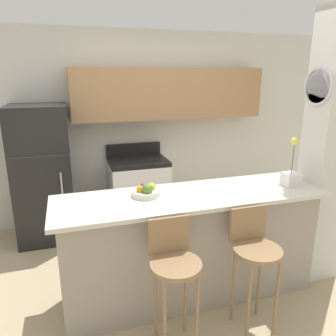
{
  "coord_description": "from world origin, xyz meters",
  "views": [
    {
      "loc": [
        -0.98,
        -2.46,
        1.99
      ],
      "look_at": [
        0.0,
        0.68,
        1.04
      ],
      "focal_mm": 35.0,
      "sensor_mm": 36.0,
      "label": 1
    }
  ],
  "objects": [
    {
      "name": "bar_stool_left",
      "position": [
        -0.33,
        -0.52,
        0.67
      ],
      "size": [
        0.37,
        0.37,
        1.0
      ],
      "color": "olive",
      "rests_on": "ground_plane"
    },
    {
      "name": "pillar_right",
      "position": [
        1.34,
        -0.05,
        1.28
      ],
      "size": [
        0.38,
        0.34,
        2.55
      ],
      "color": "silver",
      "rests_on": "ground_plane"
    },
    {
      "name": "refrigerator",
      "position": [
        -1.3,
        1.58,
        0.83
      ],
      "size": [
        0.66,
        0.68,
        1.65
      ],
      "color": "black",
      "rests_on": "ground_plane"
    },
    {
      "name": "bar_stool_right",
      "position": [
        0.33,
        -0.52,
        0.67
      ],
      "size": [
        0.37,
        0.37,
        1.0
      ],
      "color": "olive",
      "rests_on": "ground_plane"
    },
    {
      "name": "wall_back",
      "position": [
        0.14,
        1.9,
        1.46
      ],
      "size": [
        5.6,
        0.38,
        2.55
      ],
      "color": "silver",
      "rests_on": "ground_plane"
    },
    {
      "name": "stove_range",
      "position": [
        -0.12,
        1.63,
        0.46
      ],
      "size": [
        0.75,
        0.59,
        1.07
      ],
      "color": "white",
      "rests_on": "ground_plane"
    },
    {
      "name": "counter_bar",
      "position": [
        0.0,
        0.0,
        0.5
      ],
      "size": [
        2.35,
        0.68,
        0.99
      ],
      "color": "gray",
      "rests_on": "ground_plane"
    },
    {
      "name": "trash_bin",
      "position": [
        -0.75,
        1.36,
        0.19
      ],
      "size": [
        0.28,
        0.28,
        0.38
      ],
      "color": "#59595B",
      "rests_on": "ground_plane"
    },
    {
      "name": "ground_plane",
      "position": [
        0.0,
        0.0,
        0.0
      ],
      "size": [
        14.0,
        14.0,
        0.0
      ],
      "primitive_type": "plane",
      "color": "tan"
    },
    {
      "name": "orchid_vase",
      "position": [
        0.96,
        -0.06,
        1.1
      ],
      "size": [
        0.14,
        0.14,
        0.46
      ],
      "color": "white",
      "rests_on": "counter_bar"
    },
    {
      "name": "fruit_bowl",
      "position": [
        -0.38,
        0.08,
        1.03
      ],
      "size": [
        0.24,
        0.24,
        0.12
      ],
      "color": "silver",
      "rests_on": "counter_bar"
    }
  ]
}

